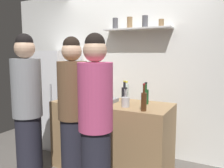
{
  "coord_description": "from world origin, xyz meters",
  "views": [
    {
      "loc": [
        1.39,
        -2.24,
        1.58
      ],
      "look_at": [
        -0.02,
        0.5,
        1.18
      ],
      "focal_mm": 37.56,
      "sensor_mm": 36.0,
      "label": 1
    }
  ],
  "objects_px": {
    "wine_bottle_amber_glass": "(144,101)",
    "person_pink_top": "(96,125)",
    "utensil_holder": "(126,102)",
    "wine_bottle_pale_glass": "(70,93)",
    "baking_pan": "(104,100)",
    "person_brown_jacket": "(73,114)",
    "refrigerator": "(57,99)",
    "person_grey_hoodie": "(28,112)",
    "wine_bottle_dark_glass": "(124,94)",
    "wine_bottle_green_glass": "(146,96)",
    "water_bottle_plastic": "(126,92)"
  },
  "relations": [
    {
      "from": "wine_bottle_amber_glass",
      "to": "person_pink_top",
      "type": "xyz_separation_m",
      "value": [
        -0.29,
        -0.58,
        -0.16
      ]
    },
    {
      "from": "utensil_holder",
      "to": "person_pink_top",
      "type": "bearing_deg",
      "value": -91.56
    },
    {
      "from": "wine_bottle_pale_glass",
      "to": "baking_pan",
      "type": "bearing_deg",
      "value": 30.3
    },
    {
      "from": "wine_bottle_amber_glass",
      "to": "baking_pan",
      "type": "bearing_deg",
      "value": 159.85
    },
    {
      "from": "utensil_holder",
      "to": "person_brown_jacket",
      "type": "xyz_separation_m",
      "value": [
        -0.47,
        -0.44,
        -0.11
      ]
    },
    {
      "from": "baking_pan",
      "to": "refrigerator",
      "type": "bearing_deg",
      "value": 162.38
    },
    {
      "from": "utensil_holder",
      "to": "person_grey_hoodie",
      "type": "distance_m",
      "value": 1.17
    },
    {
      "from": "baking_pan",
      "to": "wine_bottle_amber_glass",
      "type": "xyz_separation_m",
      "value": [
        0.65,
        -0.24,
        0.09
      ]
    },
    {
      "from": "refrigerator",
      "to": "wine_bottle_dark_glass",
      "type": "height_order",
      "value": "refrigerator"
    },
    {
      "from": "wine_bottle_amber_glass",
      "to": "person_brown_jacket",
      "type": "bearing_deg",
      "value": -154.69
    },
    {
      "from": "utensil_holder",
      "to": "wine_bottle_pale_glass",
      "type": "height_order",
      "value": "wine_bottle_pale_glass"
    },
    {
      "from": "person_brown_jacket",
      "to": "person_pink_top",
      "type": "distance_m",
      "value": 0.51
    },
    {
      "from": "wine_bottle_green_glass",
      "to": "person_pink_top",
      "type": "relative_size",
      "value": 0.16
    },
    {
      "from": "refrigerator",
      "to": "person_brown_jacket",
      "type": "height_order",
      "value": "person_brown_jacket"
    },
    {
      "from": "wine_bottle_dark_glass",
      "to": "wine_bottle_pale_glass",
      "type": "bearing_deg",
      "value": -155.9
    },
    {
      "from": "refrigerator",
      "to": "wine_bottle_pale_glass",
      "type": "xyz_separation_m",
      "value": [
        0.73,
        -0.59,
        0.25
      ]
    },
    {
      "from": "wine_bottle_dark_glass",
      "to": "water_bottle_plastic",
      "type": "relative_size",
      "value": 1.11
    },
    {
      "from": "wine_bottle_amber_glass",
      "to": "person_grey_hoodie",
      "type": "height_order",
      "value": "person_grey_hoodie"
    },
    {
      "from": "person_brown_jacket",
      "to": "person_pink_top",
      "type": "height_order",
      "value": "person_pink_top"
    },
    {
      "from": "baking_pan",
      "to": "wine_bottle_dark_glass",
      "type": "bearing_deg",
      "value": 14.05
    },
    {
      "from": "wine_bottle_green_glass",
      "to": "water_bottle_plastic",
      "type": "xyz_separation_m",
      "value": [
        -0.33,
        0.12,
        0.01
      ]
    },
    {
      "from": "person_brown_jacket",
      "to": "person_pink_top",
      "type": "xyz_separation_m",
      "value": [
        0.45,
        -0.24,
        0.0
      ]
    },
    {
      "from": "person_pink_top",
      "to": "utensil_holder",
      "type": "bearing_deg",
      "value": -30.58
    },
    {
      "from": "refrigerator",
      "to": "person_pink_top",
      "type": "distance_m",
      "value": 1.9
    },
    {
      "from": "wine_bottle_dark_glass",
      "to": "water_bottle_plastic",
      "type": "height_order",
      "value": "wine_bottle_dark_glass"
    },
    {
      "from": "utensil_holder",
      "to": "wine_bottle_green_glass",
      "type": "height_order",
      "value": "wine_bottle_green_glass"
    },
    {
      "from": "refrigerator",
      "to": "person_pink_top",
      "type": "xyz_separation_m",
      "value": [
        1.49,
        -1.18,
        0.08
      ]
    },
    {
      "from": "baking_pan",
      "to": "wine_bottle_pale_glass",
      "type": "height_order",
      "value": "wine_bottle_pale_glass"
    },
    {
      "from": "utensil_holder",
      "to": "wine_bottle_amber_glass",
      "type": "xyz_separation_m",
      "value": [
        0.27,
        -0.09,
        0.06
      ]
    },
    {
      "from": "wine_bottle_amber_glass",
      "to": "water_bottle_plastic",
      "type": "relative_size",
      "value": 1.19
    },
    {
      "from": "wine_bottle_dark_glass",
      "to": "person_grey_hoodie",
      "type": "xyz_separation_m",
      "value": [
        -0.85,
        -0.87,
        -0.14
      ]
    },
    {
      "from": "wine_bottle_amber_glass",
      "to": "person_brown_jacket",
      "type": "height_order",
      "value": "person_brown_jacket"
    },
    {
      "from": "wine_bottle_pale_glass",
      "to": "water_bottle_plastic",
      "type": "bearing_deg",
      "value": 38.11
    },
    {
      "from": "utensil_holder",
      "to": "wine_bottle_amber_glass",
      "type": "height_order",
      "value": "wine_bottle_amber_glass"
    },
    {
      "from": "person_pink_top",
      "to": "wine_bottle_amber_glass",
      "type": "bearing_deg",
      "value": -55.24
    },
    {
      "from": "person_grey_hoodie",
      "to": "wine_bottle_pale_glass",
      "type": "bearing_deg",
      "value": 160.16
    },
    {
      "from": "person_pink_top",
      "to": "baking_pan",
      "type": "bearing_deg",
      "value": -5.06
    },
    {
      "from": "baking_pan",
      "to": "person_pink_top",
      "type": "height_order",
      "value": "person_pink_top"
    },
    {
      "from": "baking_pan",
      "to": "wine_bottle_green_glass",
      "type": "bearing_deg",
      "value": 12.9
    },
    {
      "from": "refrigerator",
      "to": "wine_bottle_green_glass",
      "type": "relative_size",
      "value": 5.7
    },
    {
      "from": "wine_bottle_pale_glass",
      "to": "wine_bottle_green_glass",
      "type": "bearing_deg",
      "value": 20.67
    },
    {
      "from": "refrigerator",
      "to": "person_brown_jacket",
      "type": "relative_size",
      "value": 0.92
    },
    {
      "from": "refrigerator",
      "to": "baking_pan",
      "type": "bearing_deg",
      "value": -17.62
    },
    {
      "from": "utensil_holder",
      "to": "person_brown_jacket",
      "type": "relative_size",
      "value": 0.13
    },
    {
      "from": "wine_bottle_amber_glass",
      "to": "refrigerator",
      "type": "bearing_deg",
      "value": 161.44
    },
    {
      "from": "utensil_holder",
      "to": "wine_bottle_dark_glass",
      "type": "bearing_deg",
      "value": 117.47
    },
    {
      "from": "refrigerator",
      "to": "wine_bottle_pale_glass",
      "type": "relative_size",
      "value": 4.99
    },
    {
      "from": "wine_bottle_pale_glass",
      "to": "person_pink_top",
      "type": "distance_m",
      "value": 0.98
    },
    {
      "from": "refrigerator",
      "to": "wine_bottle_green_glass",
      "type": "xyz_separation_m",
      "value": [
        1.67,
        -0.23,
        0.22
      ]
    },
    {
      "from": "person_brown_jacket",
      "to": "wine_bottle_green_glass",
      "type": "bearing_deg",
      "value": 108.67
    }
  ]
}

